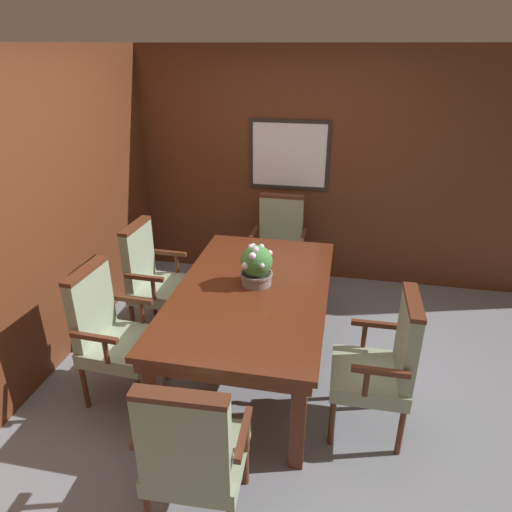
% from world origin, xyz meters
% --- Properties ---
extents(ground_plane, '(14.00, 14.00, 0.00)m').
position_xyz_m(ground_plane, '(0.00, 0.00, 0.00)').
color(ground_plane, gray).
extents(wall_back, '(7.20, 0.08, 2.45)m').
position_xyz_m(wall_back, '(0.00, 1.92, 1.23)').
color(wall_back, '#5B2D19').
rests_on(wall_back, ground_plane).
extents(wall_left, '(0.06, 7.20, 2.45)m').
position_xyz_m(wall_left, '(-1.64, 0.00, 1.23)').
color(wall_left, '#5B2D19').
rests_on(wall_left, ground_plane).
extents(dining_table, '(1.14, 1.94, 0.76)m').
position_xyz_m(dining_table, '(-0.02, 0.10, 0.67)').
color(dining_table, '#562614').
rests_on(dining_table, ground_plane).
extents(chair_left_far, '(0.52, 0.56, 1.04)m').
position_xyz_m(chair_left_far, '(-1.01, 0.51, 0.55)').
color(chair_left_far, '#562B19').
rests_on(chair_left_far, ground_plane).
extents(chair_right_near, '(0.50, 0.55, 1.04)m').
position_xyz_m(chair_right_near, '(0.95, -0.34, 0.55)').
color(chair_right_near, '#562B19').
rests_on(chair_right_near, ground_plane).
extents(chair_head_far, '(0.55, 0.51, 1.04)m').
position_xyz_m(chair_head_far, '(-0.02, 1.47, 0.55)').
color(chair_head_far, '#562B19').
rests_on(chair_head_far, ground_plane).
extents(chair_left_near, '(0.52, 0.57, 1.04)m').
position_xyz_m(chair_left_near, '(-0.98, -0.35, 0.55)').
color(chair_left_near, '#562B19').
rests_on(chair_left_near, ground_plane).
extents(chair_head_near, '(0.56, 0.52, 1.04)m').
position_xyz_m(chair_head_near, '(-0.04, -1.27, 0.55)').
color(chair_head_near, '#562B19').
rests_on(chair_head_near, ground_plane).
extents(potted_plant, '(0.25, 0.26, 0.33)m').
position_xyz_m(potted_plant, '(0.00, 0.18, 0.92)').
color(potted_plant, gray).
rests_on(potted_plant, dining_table).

